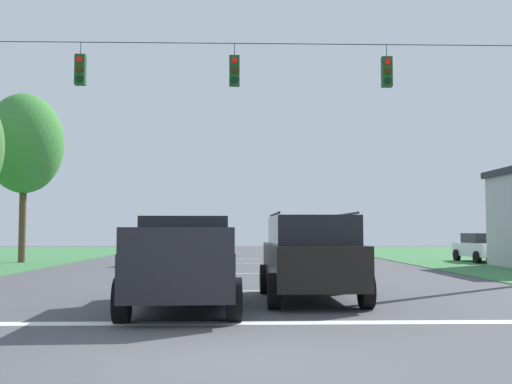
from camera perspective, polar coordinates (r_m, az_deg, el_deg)
The scene contains 12 objects.
ground_plane at distance 8.12m, azimuth -2.52°, elevation -15.20°, with size 120.00×120.00×0.00m, color #47474C.
stop_bar_stripe at distance 11.33m, azimuth -2.24°, elevation -11.86°, with size 16.04×0.45×0.01m, color white.
lane_dash_0 at distance 17.29m, azimuth -2.00°, elevation -9.00°, with size 0.15×2.50×0.01m, color white.
lane_dash_1 at distance 24.22m, azimuth -1.88°, elevation -7.44°, with size 0.15×2.50×0.01m, color white.
lane_dash_2 at distance 31.88m, azimuth -1.80°, elevation -6.51°, with size 0.15×2.50×0.01m, color white.
lane_dash_3 at distance 36.61m, azimuth -1.77°, elevation -6.13°, with size 0.15×2.50×0.01m, color white.
overhead_signal_span at distance 19.32m, azimuth -1.96°, elevation 4.76°, with size 18.71×0.31×8.14m.
pickup_truck at distance 13.32m, azimuth -6.64°, elevation -6.44°, with size 2.46×5.48×1.95m.
suv_black at distance 14.86m, azimuth 4.99°, elevation -5.79°, with size 2.27×4.83×2.05m.
distant_car_crossing_white at distance 34.61m, azimuth 20.06°, elevation -4.77°, with size 2.05×4.31×1.52m.
distant_car_oncoming at distance 29.61m, azimuth -6.80°, elevation -5.19°, with size 4.42×2.27×1.52m.
tree_roadside_right at distance 34.53m, azimuth -20.41°, elevation 4.15°, with size 3.98×3.98×8.77m.
Camera 1 is at (0.13, -7.95, 1.64)m, focal length 43.79 mm.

